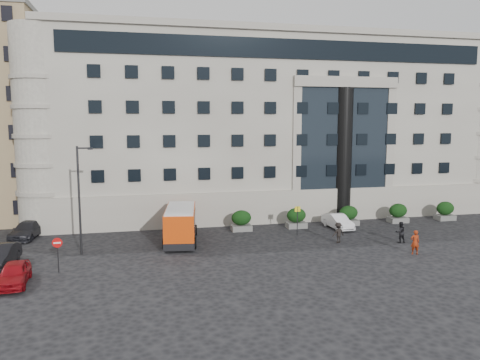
% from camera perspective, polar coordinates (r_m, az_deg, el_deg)
% --- Properties ---
extents(ground, '(120.00, 120.00, 0.00)m').
position_cam_1_polar(ground, '(34.66, 1.11, -9.20)').
color(ground, black).
rests_on(ground, ground).
extents(civic_building, '(44.00, 24.00, 18.00)m').
position_cam_1_polar(civic_building, '(56.05, 1.73, 6.41)').
color(civic_building, gray).
rests_on(civic_building, ground).
extents(entrance_column, '(1.80, 1.80, 13.00)m').
position_cam_1_polar(entrance_column, '(47.14, 12.40, 3.05)').
color(entrance_column, black).
rests_on(entrance_column, ground).
extents(hedge_a, '(1.80, 1.26, 1.84)m').
position_cam_1_polar(hedge_a, '(41.24, -6.93, -5.25)').
color(hedge_a, '#565653').
rests_on(hedge_a, ground).
extents(hedge_b, '(1.80, 1.26, 1.84)m').
position_cam_1_polar(hedge_b, '(42.06, 0.16, -4.95)').
color(hedge_b, '#565653').
rests_on(hedge_b, ground).
extents(hedge_c, '(1.80, 1.26, 1.84)m').
position_cam_1_polar(hedge_c, '(43.48, 6.88, -4.59)').
color(hedge_c, '#565653').
rests_on(hedge_c, ground).
extents(hedge_d, '(1.80, 1.26, 1.84)m').
position_cam_1_polar(hedge_d, '(45.47, 13.08, -4.21)').
color(hedge_d, '#565653').
rests_on(hedge_d, ground).
extents(hedge_e, '(1.80, 1.26, 1.84)m').
position_cam_1_polar(hedge_e, '(47.93, 18.70, -3.82)').
color(hedge_e, '#565653').
rests_on(hedge_e, ground).
extents(hedge_f, '(1.80, 1.26, 1.84)m').
position_cam_1_polar(hedge_f, '(50.81, 23.73, -3.44)').
color(hedge_f, '#565653').
rests_on(hedge_f, ground).
extents(street_lamp, '(1.16, 0.18, 8.00)m').
position_cam_1_polar(street_lamp, '(35.91, -18.93, -1.86)').
color(street_lamp, '#262628').
rests_on(street_lamp, ground).
extents(bus_stop_sign, '(0.50, 0.08, 2.52)m').
position_cam_1_polar(bus_stop_sign, '(40.44, 7.02, -4.33)').
color(bus_stop_sign, '#262628').
rests_on(bus_stop_sign, ground).
extents(no_entry_sign, '(0.64, 0.16, 2.32)m').
position_cam_1_polar(no_entry_sign, '(32.68, -21.36, -7.72)').
color(no_entry_sign, '#262628').
rests_on(no_entry_sign, ground).
extents(minibus, '(3.28, 7.00, 2.82)m').
position_cam_1_polar(minibus, '(38.35, -7.26, -5.25)').
color(minibus, '#D63F0A').
rests_on(minibus, ground).
extents(red_truck, '(3.15, 5.80, 2.99)m').
position_cam_1_polar(red_truck, '(48.63, -17.24, -2.89)').
color(red_truck, maroon).
rests_on(red_truck, ground).
extents(parked_car_a, '(1.84, 4.11, 1.37)m').
position_cam_1_polar(parked_car_a, '(31.63, -25.85, -10.26)').
color(parked_car_a, maroon).
rests_on(parked_car_a, ground).
extents(parked_car_b, '(1.81, 4.67, 1.51)m').
position_cam_1_polar(parked_car_b, '(35.65, -27.23, -8.28)').
color(parked_car_b, black).
rests_on(parked_car_b, ground).
extents(parked_car_c, '(2.61, 4.90, 1.35)m').
position_cam_1_polar(parked_car_c, '(43.41, -24.54, -5.57)').
color(parked_car_c, black).
rests_on(parked_car_c, ground).
extents(parked_car_d, '(2.76, 5.35, 1.44)m').
position_cam_1_polar(parked_car_d, '(47.94, -23.39, -4.29)').
color(parked_car_d, black).
rests_on(parked_car_d, ground).
extents(white_taxi, '(1.67, 4.10, 1.32)m').
position_cam_1_polar(white_taxi, '(43.84, 11.83, -4.96)').
color(white_taxi, silver).
rests_on(white_taxi, ground).
extents(pedestrian_a, '(0.74, 0.56, 1.82)m').
position_cam_1_polar(pedestrian_a, '(37.08, 20.55, -7.12)').
color(pedestrian_a, maroon).
rests_on(pedestrian_a, ground).
extents(pedestrian_b, '(0.85, 0.67, 1.72)m').
position_cam_1_polar(pedestrian_b, '(40.14, 18.96, -6.04)').
color(pedestrian_b, black).
rests_on(pedestrian_b, ground).
extents(pedestrian_c, '(1.18, 0.84, 1.67)m').
position_cam_1_polar(pedestrian_c, '(38.75, 11.89, -6.31)').
color(pedestrian_c, black).
rests_on(pedestrian_c, ground).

